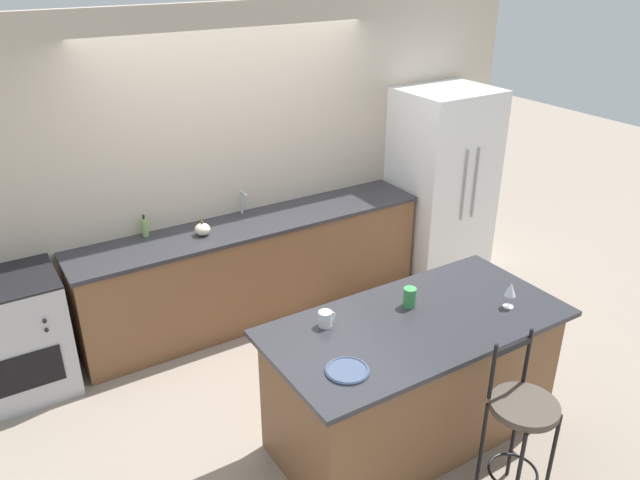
# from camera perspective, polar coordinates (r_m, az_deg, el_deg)

# --- Properties ---
(ground_plane) EXTENTS (18.00, 18.00, 0.00)m
(ground_plane) POSITION_cam_1_polar(r_m,az_deg,el_deg) (5.61, -4.17, -8.21)
(ground_plane) COLOR gray
(wall_back) EXTENTS (6.00, 0.07, 2.70)m
(wall_back) POSITION_cam_1_polar(r_m,az_deg,el_deg) (5.54, -7.78, 6.79)
(wall_back) COLOR beige
(wall_back) RESTS_ON ground_plane
(back_counter) EXTENTS (3.18, 0.63, 0.93)m
(back_counter) POSITION_cam_1_polar(r_m,az_deg,el_deg) (5.64, -5.99, -2.57)
(back_counter) COLOR brown
(back_counter) RESTS_ON ground_plane
(sink_faucet) EXTENTS (0.02, 0.13, 0.22)m
(sink_faucet) POSITION_cam_1_polar(r_m,az_deg,el_deg) (5.55, -7.13, 3.67)
(sink_faucet) COLOR #ADAFB5
(sink_faucet) RESTS_ON back_counter
(kitchen_island) EXTENTS (1.98, 0.97, 0.93)m
(kitchen_island) POSITION_cam_1_polar(r_m,az_deg,el_deg) (4.33, 8.47, -12.43)
(kitchen_island) COLOR brown
(kitchen_island) RESTS_ON ground_plane
(refrigerator) EXTENTS (0.89, 0.80, 1.86)m
(refrigerator) POSITION_cam_1_polar(r_m,az_deg,el_deg) (6.45, 11.00, 5.30)
(refrigerator) COLOR white
(refrigerator) RESTS_ON ground_plane
(oven_range) EXTENTS (0.77, 0.66, 0.94)m
(oven_range) POSITION_cam_1_polar(r_m,az_deg,el_deg) (5.19, -26.34, -7.99)
(oven_range) COLOR #B7B7BC
(oven_range) RESTS_ON ground_plane
(bar_stool_near) EXTENTS (0.39, 0.39, 1.12)m
(bar_stool_near) POSITION_cam_1_polar(r_m,az_deg,el_deg) (3.93, 17.86, -15.50)
(bar_stool_near) COLOR black
(bar_stool_near) RESTS_ON ground_plane
(dinner_plate) EXTENTS (0.25, 0.25, 0.02)m
(dinner_plate) POSITION_cam_1_polar(r_m,az_deg,el_deg) (3.58, 2.50, -11.81)
(dinner_plate) COLOR #425170
(dinner_plate) RESTS_ON kitchen_island
(wine_glass) EXTENTS (0.07, 0.07, 0.18)m
(wine_glass) POSITION_cam_1_polar(r_m,az_deg,el_deg) (4.28, 17.03, -4.39)
(wine_glass) COLOR white
(wine_glass) RESTS_ON kitchen_island
(coffee_mug) EXTENTS (0.12, 0.09, 0.10)m
(coffee_mug) POSITION_cam_1_polar(r_m,az_deg,el_deg) (3.94, 0.51, -7.21)
(coffee_mug) COLOR white
(coffee_mug) RESTS_ON kitchen_island
(tumbler_cup) EXTENTS (0.09, 0.09, 0.13)m
(tumbler_cup) POSITION_cam_1_polar(r_m,az_deg,el_deg) (4.17, 8.19, -5.20)
(tumbler_cup) COLOR #3D934C
(tumbler_cup) RESTS_ON kitchen_island
(pumpkin_decoration) EXTENTS (0.13, 0.13, 0.12)m
(pumpkin_decoration) POSITION_cam_1_polar(r_m,az_deg,el_deg) (5.23, -10.69, 0.97)
(pumpkin_decoration) COLOR beige
(pumpkin_decoration) RESTS_ON back_counter
(soap_bottle) EXTENTS (0.05, 0.05, 0.19)m
(soap_bottle) POSITION_cam_1_polar(r_m,az_deg,el_deg) (5.31, -15.73, 1.14)
(soap_bottle) COLOR #89B260
(soap_bottle) RESTS_ON back_counter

